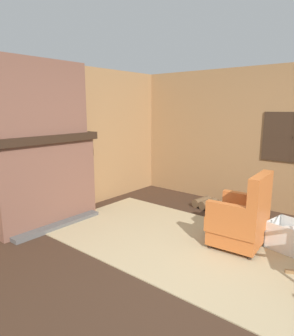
% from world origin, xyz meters
% --- Properties ---
extents(ground_plane, '(14.00, 14.00, 0.00)m').
position_xyz_m(ground_plane, '(0.00, 0.00, 0.00)').
color(ground_plane, '#3D281C').
extents(wood_panel_wall_left, '(0.06, 5.97, 2.37)m').
position_xyz_m(wood_panel_wall_left, '(-2.72, 0.00, 1.18)').
color(wood_panel_wall_left, '#9E7247').
rests_on(wood_panel_wall_left, ground).
extents(wood_panel_wall_back, '(5.97, 0.09, 2.37)m').
position_xyz_m(wood_panel_wall_back, '(0.00, 2.71, 1.19)').
color(wood_panel_wall_back, '#9E7247').
rests_on(wood_panel_wall_back, ground).
extents(fireplace_hearth, '(0.57, 1.63, 1.33)m').
position_xyz_m(fireplace_hearth, '(-2.49, 0.00, 0.66)').
color(fireplace_hearth, brown).
rests_on(fireplace_hearth, ground).
extents(chimney_breast, '(0.32, 1.34, 1.02)m').
position_xyz_m(chimney_breast, '(-2.51, 0.00, 1.84)').
color(chimney_breast, brown).
rests_on(chimney_breast, fireplace_hearth).
extents(area_rug, '(3.76, 1.96, 0.01)m').
position_xyz_m(area_rug, '(-0.54, 0.71, 0.01)').
color(area_rug, tan).
rests_on(area_rug, ground).
extents(armchair, '(0.65, 0.67, 0.95)m').
position_xyz_m(armchair, '(0.03, 1.06, 0.36)').
color(armchair, '#C6662D').
rests_on(armchair, ground).
extents(firewood_stack, '(0.50, 0.44, 0.14)m').
position_xyz_m(firewood_stack, '(-0.99, 2.15, 0.07)').
color(firewood_stack, brown).
rests_on(firewood_stack, ground).
extents(laundry_basket, '(0.55, 0.48, 0.35)m').
position_xyz_m(laundry_basket, '(0.54, 1.37, 0.18)').
color(laundry_basket, white).
rests_on(laundry_basket, ground).
extents(oil_lamp_vase, '(0.09, 0.09, 0.25)m').
position_xyz_m(oil_lamp_vase, '(-2.54, -0.27, 1.42)').
color(oil_lamp_vase, '#47708E').
rests_on(oil_lamp_vase, fireplace_hearth).
extents(storage_case, '(0.16, 0.21, 0.14)m').
position_xyz_m(storage_case, '(-2.54, 0.13, 1.40)').
color(storage_case, gray).
rests_on(storage_case, fireplace_hearth).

